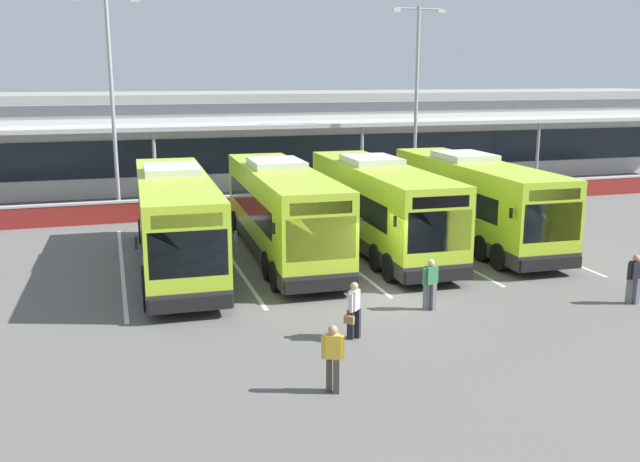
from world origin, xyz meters
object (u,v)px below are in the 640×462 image
(coach_bus_leftmost, at_px, (176,222))
(coach_bus_centre, at_px, (378,207))
(pedestrian_with_handbag, at_px, (354,309))
(pedestrian_in_dark_coat, at_px, (430,283))
(lamp_post_west, at_px, (112,93))
(coach_bus_left_centre, at_px, (282,212))
(pedestrian_near_bin, at_px, (333,356))
(coach_bus_right_centre, at_px, (473,201))
(pedestrian_child, at_px, (634,277))
(lamp_post_centre, at_px, (417,90))

(coach_bus_leftmost, relative_size, coach_bus_centre, 1.00)
(pedestrian_with_handbag, height_order, pedestrian_in_dark_coat, same)
(coach_bus_centre, xyz_separation_m, lamp_post_west, (-10.30, 10.46, 4.50))
(coach_bus_leftmost, bearing_deg, pedestrian_with_handbag, -65.46)
(coach_bus_left_centre, height_order, pedestrian_near_bin, coach_bus_left_centre)
(coach_bus_leftmost, distance_m, pedestrian_near_bin, 12.01)
(coach_bus_left_centre, height_order, coach_bus_right_centre, same)
(coach_bus_left_centre, distance_m, pedestrian_in_dark_coat, 8.38)
(coach_bus_right_centre, relative_size, pedestrian_in_dark_coat, 7.54)
(pedestrian_with_handbag, bearing_deg, coach_bus_left_centre, 88.31)
(coach_bus_leftmost, xyz_separation_m, lamp_post_west, (-1.92, 11.09, 4.50))
(pedestrian_child, bearing_deg, pedestrian_with_handbag, -178.43)
(coach_bus_leftmost, height_order, pedestrian_in_dark_coat, coach_bus_leftmost)
(lamp_post_west, bearing_deg, pedestrian_with_handbag, -73.41)
(pedestrian_with_handbag, bearing_deg, pedestrian_in_dark_coat, 27.56)
(coach_bus_left_centre, distance_m, pedestrian_with_handbag, 9.50)
(coach_bus_left_centre, height_order, coach_bus_centre, same)
(pedestrian_with_handbag, distance_m, pedestrian_child, 9.56)
(pedestrian_with_handbag, distance_m, lamp_post_centre, 24.42)
(coach_bus_left_centre, distance_m, pedestrian_child, 13.09)
(coach_bus_leftmost, relative_size, pedestrian_in_dark_coat, 7.54)
(coach_bus_right_centre, relative_size, pedestrian_child, 7.54)
(coach_bus_right_centre, relative_size, lamp_post_west, 1.11)
(pedestrian_in_dark_coat, bearing_deg, coach_bus_left_centre, 109.68)
(coach_bus_leftmost, height_order, pedestrian_child, coach_bus_leftmost)
(pedestrian_near_bin, bearing_deg, pedestrian_with_handbag, 62.32)
(pedestrian_in_dark_coat, relative_size, lamp_post_centre, 0.15)
(pedestrian_with_handbag, bearing_deg, lamp_post_west, 106.59)
(pedestrian_with_handbag, bearing_deg, pedestrian_near_bin, -117.68)
(coach_bus_right_centre, distance_m, lamp_post_centre, 12.56)
(coach_bus_right_centre, bearing_deg, pedestrian_child, -85.74)
(coach_bus_right_centre, xyz_separation_m, pedestrian_with_handbag, (-8.87, -9.50, -0.93))
(coach_bus_leftmost, relative_size, coach_bus_left_centre, 1.00)
(pedestrian_child, bearing_deg, coach_bus_centre, 119.60)
(pedestrian_near_bin, bearing_deg, coach_bus_left_centre, 81.52)
(coach_bus_left_centre, height_order, pedestrian_in_dark_coat, coach_bus_left_centre)
(pedestrian_in_dark_coat, relative_size, pedestrian_near_bin, 1.00)
(pedestrian_child, relative_size, lamp_post_centre, 0.15)
(pedestrian_in_dark_coat, height_order, pedestrian_child, same)
(coach_bus_leftmost, bearing_deg, lamp_post_west, 99.82)
(coach_bus_left_centre, distance_m, coach_bus_centre, 4.12)
(coach_bus_leftmost, distance_m, coach_bus_right_centre, 12.87)
(lamp_post_west, bearing_deg, coach_bus_leftmost, -80.18)
(coach_bus_left_centre, xyz_separation_m, coach_bus_centre, (4.11, -0.10, 0.00))
(coach_bus_centre, xyz_separation_m, coach_bus_right_centre, (4.47, 0.15, 0.00))
(coach_bus_left_centre, relative_size, pedestrian_in_dark_coat, 7.54)
(coach_bus_left_centre, height_order, lamp_post_west, lamp_post_west)
(coach_bus_centre, bearing_deg, lamp_post_west, 134.54)
(coach_bus_centre, xyz_separation_m, pedestrian_with_handbag, (-4.39, -9.35, -0.93))
(coach_bus_left_centre, relative_size, pedestrian_child, 7.54)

